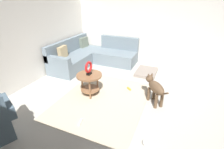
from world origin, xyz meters
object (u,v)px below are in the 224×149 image
at_px(dog_bed_mat, 146,72).
at_px(dog_toy_ball, 145,142).
at_px(dog_toy_rope, 80,122).
at_px(side_table, 89,79).
at_px(dog_toy_bone, 129,89).
at_px(sectional_couch, 92,56).
at_px(dog, 155,88).
at_px(torus_sculpture, 89,68).

relative_size(dog_bed_mat, dog_toy_ball, 8.79).
bearing_deg(dog_toy_ball, dog_toy_rope, 89.73).
xyz_separation_m(side_table, dog_toy_bone, (0.57, -0.82, -0.39)).
distance_m(side_table, dog_bed_mat, 2.03).
distance_m(sectional_couch, dog_toy_bone, 2.10).
xyz_separation_m(dog, dog_toy_ball, (-1.25, -0.09, -0.33)).
bearing_deg(dog, dog_toy_ball, -126.67).
relative_size(sectional_couch, dog_toy_rope, 13.00).
bearing_deg(dog_toy_ball, torus_sculpture, 58.37).
bearing_deg(side_table, dog_toy_bone, -54.94).
xyz_separation_m(sectional_couch, torus_sculpture, (-1.73, -0.92, 0.42)).
bearing_deg(dog_bed_mat, torus_sculpture, 149.36).
bearing_deg(dog_toy_ball, dog_toy_bone, 26.26).
bearing_deg(torus_sculpture, dog, -79.58).
distance_m(dog_bed_mat, dog, 1.56).
xyz_separation_m(side_table, torus_sculpture, (-0.00, -0.00, 0.29)).
distance_m(dog_toy_ball, dog_toy_rope, 1.25).
distance_m(sectional_couch, torus_sculpture, 2.00).
distance_m(side_table, dog, 1.52).
bearing_deg(dog_toy_bone, torus_sculpture, 125.06).
bearing_deg(dog_toy_bone, dog_bed_mat, -10.05).
relative_size(side_table, torus_sculpture, 1.84).
bearing_deg(dog_toy_rope, dog_bed_mat, -14.40).
height_order(sectional_couch, dog_toy_rope, sectional_couch).
xyz_separation_m(torus_sculpture, dog_bed_mat, (1.72, -1.02, -0.67)).
bearing_deg(dog, torus_sculpture, 149.79).
xyz_separation_m(sectional_couch, dog_toy_rope, (-2.69, -1.25, -0.26)).
bearing_deg(dog_bed_mat, dog_toy_ball, -168.29).
height_order(dog_toy_ball, dog_toy_rope, dog_toy_ball).
bearing_deg(dog, sectional_couch, 108.33).
distance_m(dog, dog_toy_ball, 1.29).
bearing_deg(torus_sculpture, dog_bed_mat, -30.64).
height_order(dog_toy_rope, dog_toy_bone, dog_toy_bone).
distance_m(sectional_couch, side_table, 1.96).
bearing_deg(dog_toy_ball, dog, 3.96).
bearing_deg(dog_toy_rope, dog, -43.13).
relative_size(torus_sculpture, dog_toy_rope, 1.88).
relative_size(sectional_couch, dog_toy_bone, 12.50).
distance_m(side_table, dog_toy_rope, 1.09).
xyz_separation_m(side_table, dog_bed_mat, (1.72, -1.02, -0.37)).
relative_size(side_table, dog_toy_ball, 6.59).
relative_size(side_table, dog_bed_mat, 0.75).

